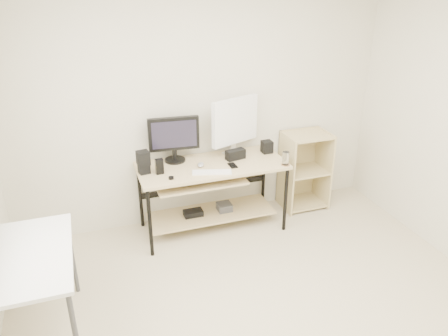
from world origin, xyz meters
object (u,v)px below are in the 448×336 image
at_px(white_imac, 235,123).
at_px(audio_controller, 159,167).
at_px(black_monitor, 174,137).
at_px(desk, 210,183).
at_px(side_table, 29,264).
at_px(shelf_unit, 303,169).

height_order(white_imac, audio_controller, white_imac).
bearing_deg(black_monitor, audio_controller, -124.73).
bearing_deg(white_imac, desk, -173.20).
bearing_deg(side_table, shelf_unit, 23.33).
relative_size(white_imac, audio_controller, 4.00).
xyz_separation_m(side_table, shelf_unit, (2.83, 1.22, -0.22)).
relative_size(desk, audio_controller, 9.85).
height_order(desk, white_imac, white_imac).
bearing_deg(white_imac, shelf_unit, -21.09).
relative_size(side_table, white_imac, 1.64).
xyz_separation_m(black_monitor, audio_controller, (-0.21, -0.25, -0.19)).
height_order(desk, shelf_unit, shelf_unit).
bearing_deg(side_table, audio_controller, 41.51).
relative_size(black_monitor, white_imac, 0.84).
bearing_deg(audio_controller, black_monitor, 47.68).
height_order(desk, black_monitor, black_monitor).
relative_size(side_table, shelf_unit, 1.11).
bearing_deg(shelf_unit, side_table, -156.67).
bearing_deg(desk, audio_controller, -173.99).
relative_size(desk, white_imac, 2.46).
xyz_separation_m(side_table, audio_controller, (1.14, 1.01, 0.16)).
height_order(side_table, black_monitor, black_monitor).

